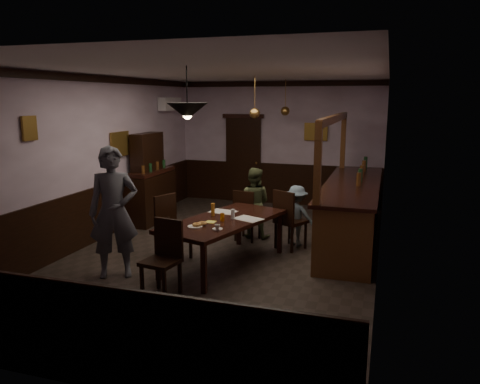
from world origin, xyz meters
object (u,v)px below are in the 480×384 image
at_px(person_standing, 114,213).
at_px(pendant_brass_far, 285,111).
at_px(dining_table, 224,223).
at_px(bar_counter, 352,210).
at_px(chair_far_left, 246,213).
at_px(soda_can, 222,217).
at_px(chair_side, 171,224).
at_px(person_seated_left, 254,203).
at_px(person_seated_right, 296,216).
at_px(chair_near, 164,254).
at_px(sideboard, 150,186).
at_px(coffee_cup, 217,227).
at_px(pendant_brass_mid, 255,113).
at_px(pendant_iron, 187,111).
at_px(chair_far_right, 288,217).

xyz_separation_m(person_standing, pendant_brass_far, (1.47, 4.77, 1.34)).
bearing_deg(dining_table, bar_counter, 46.59).
relative_size(chair_far_left, soda_can, 7.91).
height_order(chair_side, pendant_brass_far, pendant_brass_far).
xyz_separation_m(chair_far_left, person_seated_left, (0.07, 0.27, 0.14)).
bearing_deg(person_seated_right, chair_near, 74.68).
xyz_separation_m(person_standing, sideboard, (-1.04, 3.01, -0.21)).
bearing_deg(coffee_cup, sideboard, 149.63).
bearing_deg(person_standing, soda_can, 1.26).
distance_m(chair_near, soda_can, 1.24).
distance_m(bar_counter, pendant_brass_far, 3.12).
relative_size(coffee_cup, pendant_brass_far, 0.10).
bearing_deg(pendant_brass_mid, pendant_brass_far, 83.71).
bearing_deg(dining_table, chair_far_left, 92.04).
relative_size(chair_side, sideboard, 0.56).
bearing_deg(bar_counter, soda_can, -131.45).
bearing_deg(chair_near, pendant_brass_far, 93.26).
relative_size(dining_table, person_standing, 1.25).
bearing_deg(bar_counter, person_seated_right, -149.04).
bearing_deg(chair_near, pendant_brass_mid, 93.65).
height_order(chair_far_left, person_seated_right, person_seated_right).
height_order(bar_counter, pendant_brass_far, pendant_brass_far).
height_order(person_seated_right, pendant_iron, pendant_iron).
xyz_separation_m(person_standing, bar_counter, (3.17, 2.79, -0.38)).
relative_size(dining_table, chair_far_left, 2.52).
distance_m(chair_far_left, pendant_iron, 2.84).
bearing_deg(chair_far_right, bar_counter, -112.43).
bearing_deg(person_standing, sideboard, 81.09).
height_order(sideboard, bar_counter, bar_counter).
relative_size(pendant_brass_mid, pendant_brass_far, 1.00).
xyz_separation_m(chair_near, pendant_brass_mid, (0.30, 3.32, 1.74)).
height_order(person_seated_left, sideboard, sideboard).
height_order(person_seated_right, pendant_brass_mid, pendant_brass_mid).
height_order(chair_far_left, bar_counter, bar_counter).
xyz_separation_m(person_seated_right, sideboard, (-3.29, 0.77, 0.21)).
bearing_deg(sideboard, bar_counter, -3.05).
bearing_deg(chair_far_left, dining_table, 100.52).
xyz_separation_m(person_standing, soda_can, (1.39, 0.77, -0.15)).
bearing_deg(pendant_brass_far, person_seated_left, -92.10).
relative_size(dining_table, soda_can, 19.97).
bearing_deg(chair_near, person_seated_left, 90.55).
bearing_deg(dining_table, chair_side, 174.67).
height_order(chair_side, pendant_iron, pendant_iron).
xyz_separation_m(chair_far_right, soda_can, (-0.76, -1.20, 0.24)).
distance_m(person_standing, pendant_brass_far, 5.16).
relative_size(person_seated_right, sideboard, 0.58).
xyz_separation_m(chair_far_left, pendant_iron, (-0.19, -2.11, 1.89)).
relative_size(sideboard, pendant_brass_far, 2.31).
bearing_deg(chair_near, person_standing, 168.13).
height_order(chair_side, pendant_brass_mid, pendant_brass_mid).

